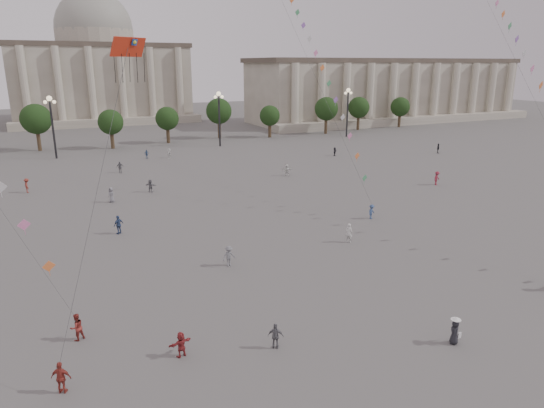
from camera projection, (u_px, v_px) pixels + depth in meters
name	position (u px, v px, depth m)	size (l,w,h in m)	color
ground	(374.00, 333.00, 29.58)	(360.00, 360.00, 0.00)	#52504D
hall_east	(388.00, 90.00, 139.60)	(84.00, 26.22, 17.20)	gray
hall_central	(98.00, 69.00, 137.60)	(48.30, 34.30, 35.50)	gray
tree_row	(134.00, 118.00, 95.67)	(137.12, 5.12, 8.00)	#3C2E1E
lamp_post_mid_west	(51.00, 116.00, 81.99)	(2.00, 0.90, 10.65)	#262628
lamp_post_mid_east	(219.00, 109.00, 94.39)	(2.00, 0.90, 10.65)	#262628
lamp_post_far_east	(348.00, 103.00, 106.79)	(2.00, 0.90, 10.65)	#262628
person_crowd_0	(147.00, 154.00, 83.79)	(0.89, 0.37, 1.52)	#395581
person_crowd_4	(169.00, 153.00, 84.13)	(1.56, 0.50, 1.68)	silver
person_crowd_6	(229.00, 256.00, 39.16)	(1.12, 0.64, 1.73)	slate
person_crowd_7	(287.00, 170.00, 70.73)	(1.61, 0.51, 1.74)	silver
person_crowd_8	(437.00, 178.00, 65.39)	(1.21, 0.70, 1.88)	maroon
person_crowd_9	(335.00, 152.00, 86.16)	(1.41, 0.45, 1.52)	black
person_crowd_12	(150.00, 186.00, 61.83)	(1.52, 0.48, 1.64)	slate
person_crowd_13	(349.00, 233.00, 44.40)	(0.66, 0.43, 1.81)	silver
person_crowd_16	(120.00, 167.00, 72.68)	(1.02, 0.43, 1.75)	#59595D
person_crowd_17	(27.00, 186.00, 61.57)	(1.19, 0.68, 1.84)	maroon
person_crowd_18	(119.00, 225.00, 46.61)	(1.08, 0.45, 1.84)	navy
person_crowd_20	(438.00, 148.00, 88.65)	(1.05, 0.44, 1.79)	black
person_crowd_21	(111.00, 195.00, 57.25)	(0.89, 0.58, 1.81)	slate
tourist_0	(61.00, 378.00, 24.01)	(1.01, 0.42, 1.72)	maroon
tourist_2	(181.00, 344.00, 27.06)	(1.39, 0.44, 1.50)	maroon
tourist_3	(276.00, 336.00, 27.83)	(0.92, 0.38, 1.56)	slate
kite_flyer_0	(77.00, 327.00, 28.65)	(0.82, 0.64, 1.69)	maroon
kite_flyer_1	(372.00, 212.00, 51.16)	(1.01, 0.58, 1.56)	#354C77
hat_person	(455.00, 331.00, 28.29)	(0.87, 0.87, 1.69)	black
dragon_kite	(128.00, 62.00, 26.59)	(3.79, 3.45, 16.90)	red
kite_train_east	(506.00, 25.00, 52.69)	(22.43, 40.54, 58.08)	#3F3F3F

